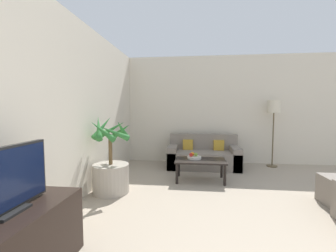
# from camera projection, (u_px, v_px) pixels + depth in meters

# --- Properties ---
(wall_back) EXTENTS (8.77, 0.06, 2.70)m
(wall_back) POSITION_uv_depth(u_px,v_px,m) (271.00, 110.00, 5.55)
(wall_back) COLOR beige
(wall_back) RESTS_ON ground_plane
(wall_left) EXTENTS (0.06, 7.62, 2.70)m
(wall_left) POSITION_uv_depth(u_px,v_px,m) (63.00, 111.00, 2.96)
(wall_left) COLOR beige
(wall_left) RESTS_ON ground_plane
(tv_console) EXTENTS (0.54, 1.16, 0.60)m
(tv_console) POSITION_uv_depth(u_px,v_px,m) (11.00, 252.00, 1.69)
(tv_console) COLOR black
(tv_console) RESTS_ON ground_plane
(television) EXTENTS (0.18, 0.78, 0.50)m
(television) POSITION_uv_depth(u_px,v_px,m) (7.00, 180.00, 1.65)
(television) COLOR black
(television) RESTS_ON tv_console
(potted_palm) EXTENTS (0.66, 0.72, 1.28)m
(potted_palm) POSITION_uv_depth(u_px,v_px,m) (111.00, 170.00, 3.67)
(potted_palm) COLOR #ADA393
(potted_palm) RESTS_ON ground_plane
(sofa_loveseat) EXTENTS (1.63, 0.78, 0.76)m
(sofa_loveseat) POSITION_uv_depth(u_px,v_px,m) (203.00, 156.00, 5.27)
(sofa_loveseat) COLOR gray
(sofa_loveseat) RESTS_ON ground_plane
(floor_lamp) EXTENTS (0.29, 0.29, 1.57)m
(floor_lamp) POSITION_uv_depth(u_px,v_px,m) (274.00, 111.00, 5.25)
(floor_lamp) COLOR brown
(floor_lamp) RESTS_ON ground_plane
(coffee_table) EXTENTS (0.95, 0.56, 0.40)m
(coffee_table) POSITION_uv_depth(u_px,v_px,m) (200.00, 163.00, 4.28)
(coffee_table) COLOR black
(coffee_table) RESTS_ON ground_plane
(fruit_bowl) EXTENTS (0.27, 0.27, 0.05)m
(fruit_bowl) POSITION_uv_depth(u_px,v_px,m) (194.00, 158.00, 4.36)
(fruit_bowl) COLOR beige
(fruit_bowl) RESTS_ON coffee_table
(apple_red) EXTENTS (0.07, 0.07, 0.07)m
(apple_red) POSITION_uv_depth(u_px,v_px,m) (191.00, 155.00, 4.35)
(apple_red) COLOR red
(apple_red) RESTS_ON fruit_bowl
(apple_green) EXTENTS (0.07, 0.07, 0.07)m
(apple_green) POSITION_uv_depth(u_px,v_px,m) (196.00, 155.00, 4.36)
(apple_green) COLOR olive
(apple_green) RESTS_ON fruit_bowl
(orange_fruit) EXTENTS (0.07, 0.07, 0.07)m
(orange_fruit) POSITION_uv_depth(u_px,v_px,m) (192.00, 154.00, 4.42)
(orange_fruit) COLOR orange
(orange_fruit) RESTS_ON fruit_bowl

